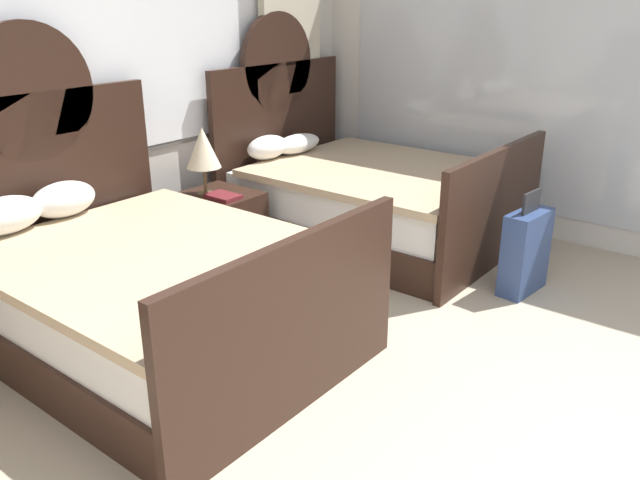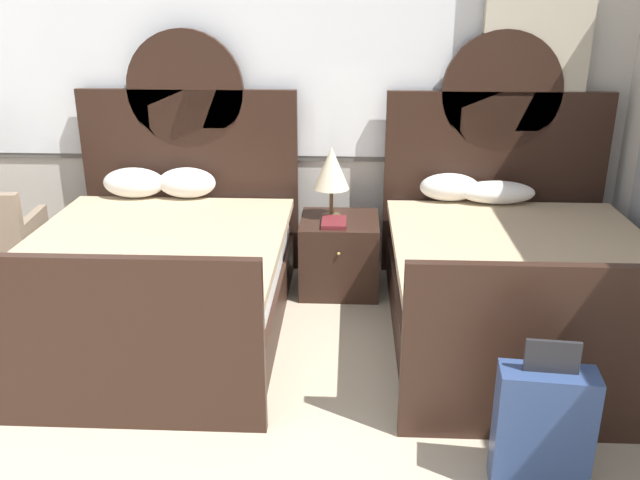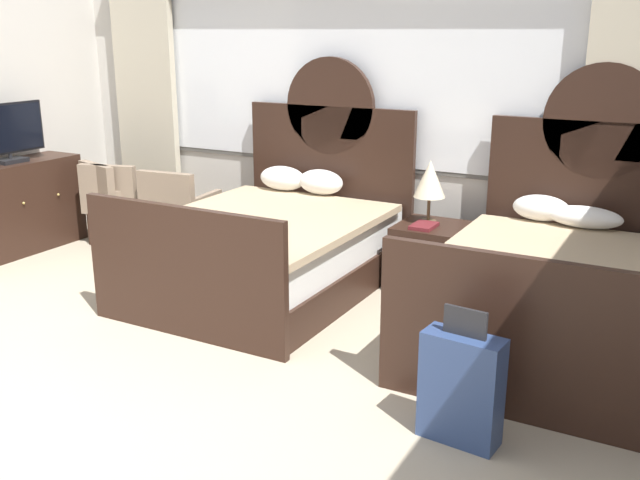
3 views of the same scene
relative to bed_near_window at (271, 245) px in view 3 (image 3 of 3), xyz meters
The scene contains 13 objects.
ground_plane 2.66m from the bed_near_window, 86.10° to the right, with size 24.00×24.00×0.00m, color tan.
wall_back_window 1.59m from the bed_near_window, 81.30° to the left, with size 6.40×0.22×2.70m.
bed_near_window is the anchor object (origin of this frame).
bed_near_mirror 2.39m from the bed_near_window, ahead, with size 1.71×2.27×1.90m.
nightstand_between_beds 1.37m from the bed_near_window, 28.64° to the left, with size 0.58×0.61×0.56m.
table_lamp_on_nightstand 1.44m from the bed_near_window, 31.85° to the left, with size 0.27×0.27×0.54m.
book_on_nightstand 1.29m from the bed_near_window, 24.89° to the left, with size 0.18×0.26×0.03m.
dresser_minibar 2.82m from the bed_near_window, behind, with size 0.49×1.53×0.90m.
tv_flatscreen 2.90m from the bed_near_window, behind, with size 0.20×0.81×0.57m.
armchair_by_window_left 1.42m from the bed_near_window, 162.64° to the left, with size 0.66×0.66×0.84m.
armchair_by_window_centre 2.18m from the bed_near_window, 168.77° to the left, with size 0.74×0.74×0.84m.
armchair_by_window_right 2.22m from the bed_near_window, 168.96° to the left, with size 0.75×0.75×0.84m.
suitcase_on_floor 2.64m from the bed_near_window, 35.16° to the right, with size 0.44×0.22×0.76m.
Camera 3 is at (2.95, -2.23, 2.13)m, focal length 39.96 mm.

